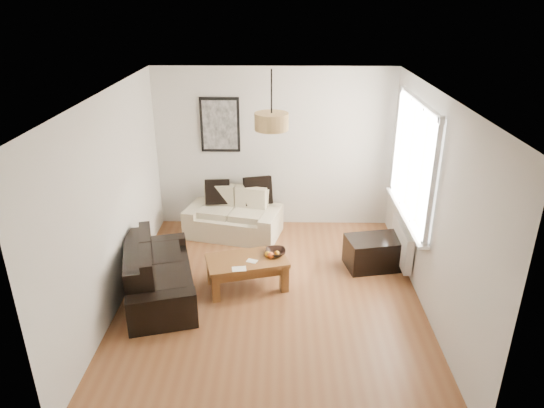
{
  "coord_description": "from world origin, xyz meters",
  "views": [
    {
      "loc": [
        0.11,
        -5.33,
        3.61
      ],
      "look_at": [
        0.0,
        0.6,
        1.05
      ],
      "focal_mm": 32.36,
      "sensor_mm": 36.0,
      "label": 1
    }
  ],
  "objects_px": {
    "ottoman": "(374,252)",
    "loveseat_cream": "(233,214)",
    "sofa_leather": "(159,271)",
    "coffee_table": "(247,273)"
  },
  "relations": [
    {
      "from": "coffee_table",
      "to": "sofa_leather",
      "type": "bearing_deg",
      "value": -169.17
    },
    {
      "from": "sofa_leather",
      "to": "ottoman",
      "type": "distance_m",
      "value": 2.99
    },
    {
      "from": "sofa_leather",
      "to": "coffee_table",
      "type": "distance_m",
      "value": 1.14
    },
    {
      "from": "loveseat_cream",
      "to": "sofa_leather",
      "type": "distance_m",
      "value": 1.92
    },
    {
      "from": "loveseat_cream",
      "to": "ottoman",
      "type": "distance_m",
      "value": 2.31
    },
    {
      "from": "sofa_leather",
      "to": "coffee_table",
      "type": "bearing_deg",
      "value": -94.5
    },
    {
      "from": "sofa_leather",
      "to": "ottoman",
      "type": "bearing_deg",
      "value": -90.22
    },
    {
      "from": "ottoman",
      "to": "loveseat_cream",
      "type": "bearing_deg",
      "value": 154.99
    },
    {
      "from": "sofa_leather",
      "to": "loveseat_cream",
      "type": "bearing_deg",
      "value": -39.53
    },
    {
      "from": "loveseat_cream",
      "to": "coffee_table",
      "type": "distance_m",
      "value": 1.58
    }
  ]
}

